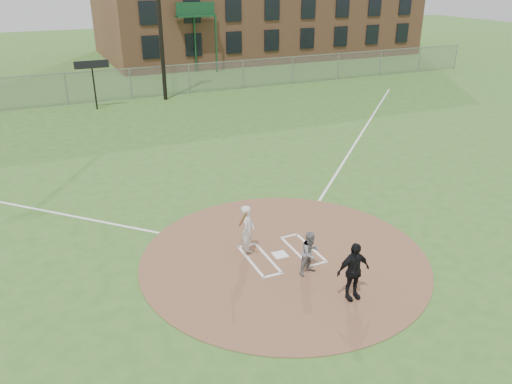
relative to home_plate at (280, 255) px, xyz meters
name	(u,v)px	position (x,y,z in m)	size (l,w,h in m)	color
ground	(284,257)	(0.07, -0.12, -0.03)	(140.00, 140.00, 0.00)	#336021
dirt_circle	(284,257)	(0.07, -0.12, -0.02)	(8.40, 8.40, 0.02)	brown
home_plate	(280,255)	(0.00, 0.00, 0.00)	(0.41, 0.41, 0.03)	silver
foul_line_first	(360,136)	(9.07, 8.88, -0.03)	(0.10, 24.00, 0.01)	white
catcher	(310,253)	(0.33, -1.17, 0.62)	(0.61, 0.48, 1.26)	slate
umpire	(353,271)	(0.72, -2.61, 0.78)	(0.93, 0.39, 1.58)	black
batters_boxes	(282,254)	(0.07, 0.03, -0.01)	(2.08, 1.88, 0.01)	white
batter_at_plate	(248,231)	(-0.86, 0.42, 0.79)	(0.67, 1.05, 1.78)	silver
outfield_fence	(131,84)	(0.07, 21.88, 0.98)	(56.08, 0.08, 2.03)	slate
scoreboard_sign	(92,70)	(-2.43, 20.08, 2.35)	(2.00, 0.10, 2.93)	black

